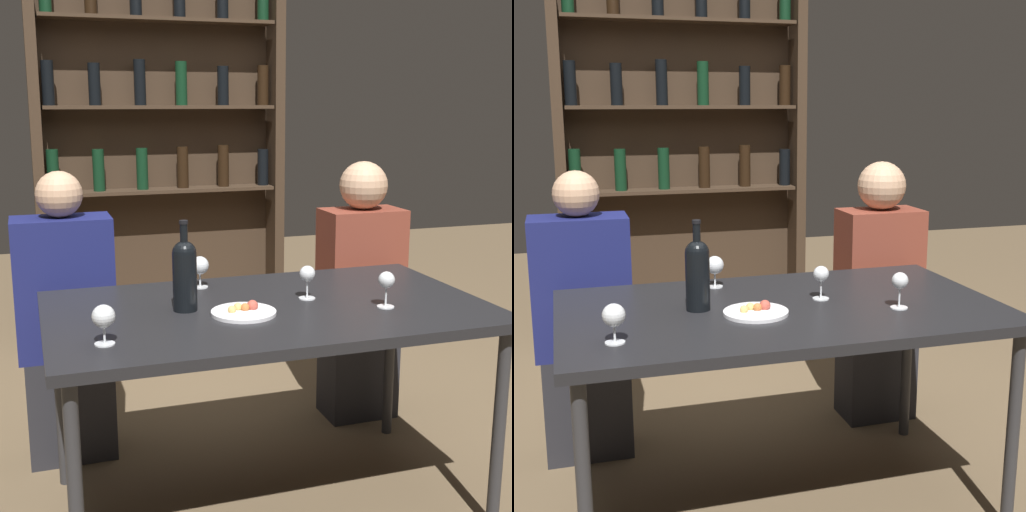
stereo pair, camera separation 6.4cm
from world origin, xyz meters
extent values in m
plane|color=brown|center=(0.00, 0.00, 0.00)|extent=(10.00, 10.00, 0.00)
cube|color=black|center=(0.00, 0.00, 0.75)|extent=(1.53, 0.89, 0.04)
cylinder|color=#2D2D30|center=(-0.70, -0.39, 0.36)|extent=(0.04, 0.04, 0.73)
cylinder|color=#2D2D30|center=(0.70, -0.39, 0.36)|extent=(0.04, 0.04, 0.73)
cylinder|color=#2D2D30|center=(-0.70, 0.39, 0.36)|extent=(0.04, 0.04, 0.73)
cylinder|color=#2D2D30|center=(0.70, 0.39, 0.36)|extent=(0.04, 0.04, 0.73)
cube|color=#38281C|center=(0.00, 2.00, 1.03)|extent=(1.40, 0.02, 2.07)
cube|color=#38281C|center=(-0.70, 1.90, 1.03)|extent=(0.06, 0.18, 2.07)
cube|color=#38281C|center=(0.70, 1.90, 1.03)|extent=(0.06, 0.18, 2.07)
cube|color=#38281C|center=(0.00, 1.90, 0.95)|extent=(1.32, 0.18, 0.02)
cylinder|color=black|center=(-0.62, 1.90, 1.08)|extent=(0.07, 0.07, 0.24)
cylinder|color=black|center=(-0.37, 1.90, 1.08)|extent=(0.07, 0.07, 0.24)
cylinder|color=black|center=(-0.12, 1.90, 1.08)|extent=(0.07, 0.07, 0.24)
cylinder|color=black|center=(0.12, 1.90, 1.08)|extent=(0.07, 0.07, 0.24)
cylinder|color=black|center=(0.37, 1.90, 1.08)|extent=(0.07, 0.07, 0.25)
cylinder|color=black|center=(0.62, 1.90, 1.07)|extent=(0.07, 0.07, 0.22)
cube|color=#38281C|center=(0.00, 1.90, 1.43)|extent=(1.32, 0.18, 0.02)
cylinder|color=black|center=(-0.62, 1.89, 1.56)|extent=(0.07, 0.07, 0.24)
cylinder|color=black|center=(-0.37, 1.89, 1.56)|extent=(0.07, 0.07, 0.23)
cylinder|color=black|center=(-0.12, 1.90, 1.57)|extent=(0.07, 0.07, 0.26)
cylinder|color=black|center=(0.12, 1.90, 1.57)|extent=(0.07, 0.07, 0.25)
cylinder|color=black|center=(0.37, 1.89, 1.56)|extent=(0.07, 0.07, 0.23)
cylinder|color=black|center=(0.62, 1.91, 1.56)|extent=(0.07, 0.07, 0.23)
cube|color=#38281C|center=(0.00, 1.90, 1.92)|extent=(1.32, 0.18, 0.02)
cylinder|color=black|center=(0.38, 1.90, 2.04)|extent=(0.07, 0.07, 0.22)
cylinder|color=black|center=(0.62, 1.90, 2.04)|extent=(0.07, 0.07, 0.24)
cylinder|color=black|center=(-0.29, 0.03, 0.86)|extent=(0.08, 0.08, 0.20)
sphere|color=black|center=(-0.29, 0.03, 0.96)|extent=(0.08, 0.08, 0.08)
cylinder|color=black|center=(-0.29, 0.03, 1.01)|extent=(0.03, 0.03, 0.10)
cylinder|color=black|center=(-0.29, 0.03, 1.07)|extent=(0.03, 0.03, 0.01)
cylinder|color=silver|center=(0.38, -0.15, 0.77)|extent=(0.06, 0.06, 0.00)
cylinder|color=silver|center=(0.38, -0.15, 0.81)|extent=(0.01, 0.01, 0.08)
sphere|color=silver|center=(0.38, -0.15, 0.86)|extent=(0.06, 0.06, 0.06)
cylinder|color=silver|center=(-0.17, 0.32, 0.77)|extent=(0.06, 0.06, 0.00)
cylinder|color=silver|center=(-0.17, 0.32, 0.80)|extent=(0.01, 0.01, 0.06)
sphere|color=silver|center=(-0.17, 0.32, 0.85)|extent=(0.07, 0.07, 0.07)
cylinder|color=silver|center=(0.16, 0.04, 0.77)|extent=(0.06, 0.06, 0.00)
cylinder|color=silver|center=(0.16, 0.04, 0.81)|extent=(0.01, 0.01, 0.07)
sphere|color=silver|center=(0.16, 0.04, 0.86)|extent=(0.06, 0.06, 0.06)
cylinder|color=silver|center=(-0.59, -0.24, 0.77)|extent=(0.06, 0.06, 0.00)
cylinder|color=silver|center=(-0.59, -0.24, 0.80)|extent=(0.01, 0.01, 0.06)
sphere|color=silver|center=(-0.59, -0.24, 0.85)|extent=(0.07, 0.07, 0.07)
cylinder|color=white|center=(-0.11, -0.07, 0.77)|extent=(0.22, 0.22, 0.01)
sphere|color=#B74C3D|center=(-0.08, -0.06, 0.79)|extent=(0.04, 0.04, 0.04)
sphere|color=#E5BC66|center=(-0.13, -0.05, 0.79)|extent=(0.03, 0.03, 0.03)
sphere|color=#E5BC66|center=(-0.15, -0.08, 0.79)|extent=(0.03, 0.03, 0.03)
sphere|color=#C67038|center=(-0.10, -0.07, 0.79)|extent=(0.03, 0.03, 0.03)
cube|color=#26262B|center=(-0.66, 0.61, 0.23)|extent=(0.35, 0.22, 0.45)
cube|color=navy|center=(-0.66, 0.61, 0.73)|extent=(0.39, 0.22, 0.57)
sphere|color=tan|center=(-0.66, 0.61, 1.11)|extent=(0.18, 0.18, 0.18)
cube|color=#26262B|center=(0.66, 0.61, 0.23)|extent=(0.33, 0.22, 0.45)
cube|color=brown|center=(0.66, 0.61, 0.72)|extent=(0.36, 0.22, 0.54)
sphere|color=tan|center=(0.66, 0.61, 1.10)|extent=(0.22, 0.22, 0.22)
camera|label=1|loc=(-0.78, -2.27, 1.46)|focal=50.00mm
camera|label=2|loc=(-0.72, -2.28, 1.46)|focal=50.00mm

